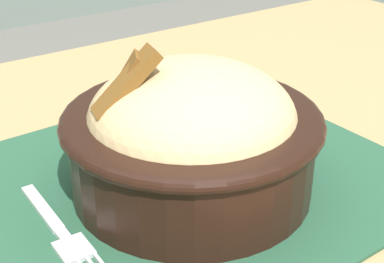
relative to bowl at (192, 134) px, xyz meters
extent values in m
cube|color=#99754C|center=(0.01, 0.01, -0.06)|extent=(1.20, 0.76, 0.02)
cylinder|color=olive|center=(-0.53, -0.31, -0.45)|extent=(0.04, 0.04, 0.74)
cube|color=#1E422D|center=(0.03, -0.01, -0.05)|extent=(0.43, 0.32, 0.00)
cylinder|color=black|center=(0.00, 0.00, -0.02)|extent=(0.19, 0.19, 0.07)
torus|color=black|center=(0.00, 0.00, 0.01)|extent=(0.20, 0.20, 0.01)
ellipsoid|color=tan|center=(0.00, 0.00, 0.01)|extent=(0.17, 0.17, 0.08)
sphere|color=#33731E|center=(0.01, 0.01, 0.04)|extent=(0.03, 0.03, 0.03)
cylinder|color=orange|center=(0.01, 0.02, 0.03)|extent=(0.03, 0.02, 0.01)
cylinder|color=orange|center=(0.01, 0.02, 0.03)|extent=(0.01, 0.04, 0.01)
cube|color=brown|center=(0.04, -0.02, 0.04)|extent=(0.04, 0.03, 0.04)
cube|color=brown|center=(0.05, -0.01, 0.05)|extent=(0.05, 0.03, 0.05)
cube|color=#B3B3B3|center=(0.11, -0.04, -0.05)|extent=(0.01, 0.07, 0.00)
cube|color=#B3B3B3|center=(0.11, 0.00, -0.05)|extent=(0.01, 0.01, 0.00)
cube|color=#B3B3B3|center=(0.11, 0.02, -0.05)|extent=(0.02, 0.03, 0.00)
camera|label=1|loc=(0.22, 0.32, 0.20)|focal=54.41mm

